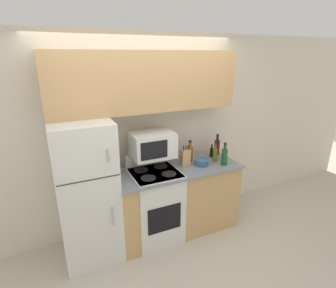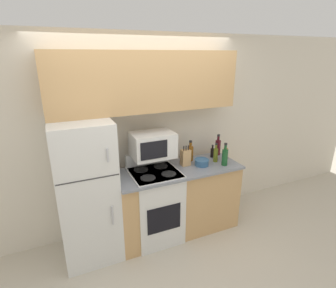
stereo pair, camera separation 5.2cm
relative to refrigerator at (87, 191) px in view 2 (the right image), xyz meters
name	(u,v)px [view 2 (the right image)]	position (x,y,z in m)	size (l,w,h in m)	color
ground_plane	(164,249)	(0.81, -0.33, -0.82)	(12.00, 12.00, 0.00)	beige
wall_back	(143,136)	(0.81, 0.37, 0.45)	(8.00, 0.05, 2.55)	beige
lower_cabinets	(177,200)	(1.12, -0.05, -0.36)	(1.61, 0.61, 0.92)	tan
refrigerator	(87,191)	(0.00, 0.00, 0.00)	(0.63, 0.69, 1.65)	silver
upper_cabinets	(147,81)	(0.81, 0.17, 1.17)	(2.24, 0.35, 0.69)	tan
stove	(155,204)	(0.80, -0.06, -0.34)	(0.59, 0.59, 1.09)	silver
microwave	(153,145)	(0.82, 0.04, 0.43)	(0.51, 0.37, 0.30)	silver
knife_block	(186,157)	(1.25, -0.01, 0.21)	(0.12, 0.09, 0.27)	tan
bowl	(202,162)	(1.44, -0.10, 0.15)	(0.19, 0.19, 0.08)	#335B84
bottle_olive_oil	(216,154)	(1.67, -0.07, 0.20)	(0.06, 0.06, 0.26)	#5B6619
bottle_soy_sauce	(212,152)	(1.72, 0.09, 0.17)	(0.05, 0.05, 0.18)	black
bottle_wine_red	(218,147)	(1.85, 0.14, 0.22)	(0.08, 0.08, 0.30)	#470F19
bottle_vinegar	(226,153)	(1.83, -0.07, 0.19)	(0.06, 0.06, 0.24)	olive
bottle_wine_green	(225,157)	(1.71, -0.21, 0.22)	(0.08, 0.08, 0.30)	#194C23
bottle_whiskey	(190,153)	(1.38, 0.11, 0.21)	(0.08, 0.08, 0.28)	brown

